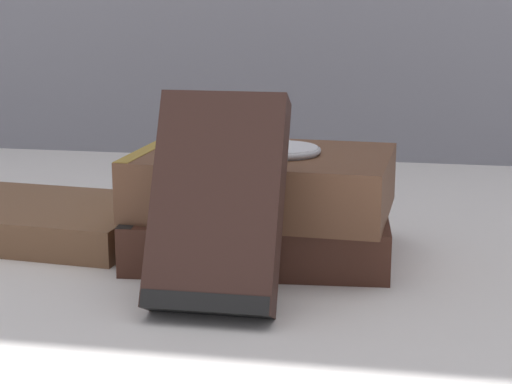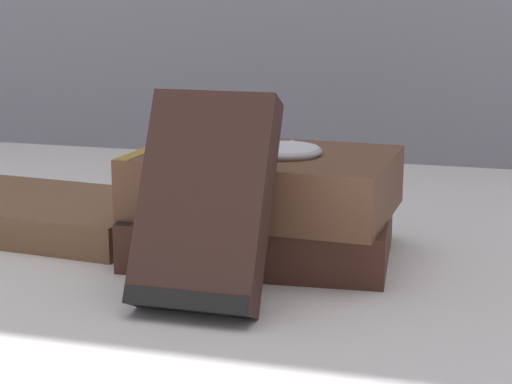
{
  "view_description": "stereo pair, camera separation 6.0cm",
  "coord_description": "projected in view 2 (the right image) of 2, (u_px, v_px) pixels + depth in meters",
  "views": [
    {
      "loc": [
        0.09,
        -0.61,
        0.21
      ],
      "look_at": [
        -0.02,
        0.03,
        0.06
      ],
      "focal_mm": 60.0,
      "sensor_mm": 36.0,
      "label": 1
    },
    {
      "loc": [
        0.15,
        -0.6,
        0.21
      ],
      "look_at": [
        -0.02,
        0.03,
        0.06
      ],
      "focal_mm": 60.0,
      "sensor_mm": 36.0,
      "label": 2
    }
  ],
  "objects": [
    {
      "name": "reading_glasses",
      "position": [
        246.0,
        204.0,
        0.86
      ],
      "size": [
        0.11,
        0.07,
        0.0
      ],
      "rotation": [
        0.0,
        0.0,
        -0.3
      ],
      "color": "black",
      "rests_on": "ground_plane"
    },
    {
      "name": "book_flat_bottom",
      "position": [
        256.0,
        232.0,
        0.7
      ],
      "size": [
        0.21,
        0.16,
        0.04
      ],
      "rotation": [
        0.0,
        0.0,
        0.08
      ],
      "color": "#422319",
      "rests_on": "ground_plane"
    },
    {
      "name": "book_leaning_front",
      "position": [
        204.0,
        209.0,
        0.58
      ],
      "size": [
        0.09,
        0.09,
        0.15
      ],
      "rotation": [
        -0.46,
        0.0,
        0.0
      ],
      "color": "#331E19",
      "rests_on": "ground_plane"
    },
    {
      "name": "book_side_left",
      "position": [
        19.0,
        211.0,
        0.78
      ],
      "size": [
        0.27,
        0.16,
        0.03
      ],
      "rotation": [
        0.0,
        0.0,
        -0.09
      ],
      "color": "brown",
      "rests_on": "ground_plane"
    },
    {
      "name": "pocket_watch",
      "position": [
        283.0,
        151.0,
        0.67
      ],
      "size": [
        0.06,
        0.06,
        0.01
      ],
      "color": "silver",
      "rests_on": "book_flat_top"
    },
    {
      "name": "ground_plane",
      "position": [
        277.0,
        275.0,
        0.65
      ],
      "size": [
        3.0,
        3.0,
        0.0
      ],
      "primitive_type": "plane",
      "color": "silver"
    },
    {
      "name": "book_flat_top",
      "position": [
        258.0,
        181.0,
        0.68
      ],
      "size": [
        0.21,
        0.15,
        0.05
      ],
      "rotation": [
        0.0,
        0.0,
        -0.05
      ],
      "color": "brown",
      "rests_on": "book_flat_bottom"
    }
  ]
}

